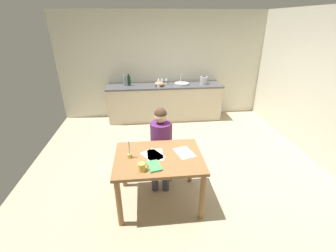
{
  "coord_description": "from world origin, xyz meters",
  "views": [
    {
      "loc": [
        -0.52,
        -3.31,
        2.38
      ],
      "look_at": [
        -0.17,
        -0.06,
        0.85
      ],
      "focal_mm": 24.46,
      "sensor_mm": 36.0,
      "label": 1
    }
  ],
  "objects_px": {
    "chair_at_table": "(161,147)",
    "wine_glass_back_left": "(159,79)",
    "mixing_bowl": "(159,84)",
    "teacup_on_counter": "(159,85)",
    "stovetop_kettle": "(204,80)",
    "wine_glass_near_sink": "(166,79)",
    "wine_glass_by_kettle": "(162,79)",
    "candlestick": "(130,153)",
    "dining_table": "(159,164)",
    "bottle_oil": "(125,80)",
    "book_magazine": "(154,166)",
    "person_seated": "(161,141)",
    "coffee_mug": "(142,167)",
    "bottle_vinegar": "(129,81)",
    "sink_unit": "(182,84)"
  },
  "relations": [
    {
      "from": "person_seated",
      "to": "wine_glass_by_kettle",
      "type": "height_order",
      "value": "person_seated"
    },
    {
      "from": "bottle_oil",
      "to": "book_magazine",
      "type": "bearing_deg",
      "value": -80.63
    },
    {
      "from": "wine_glass_near_sink",
      "to": "teacup_on_counter",
      "type": "xyz_separation_m",
      "value": [
        -0.22,
        -0.3,
        -0.06
      ]
    },
    {
      "from": "book_magazine",
      "to": "wine_glass_near_sink",
      "type": "distance_m",
      "value": 3.42
    },
    {
      "from": "coffee_mug",
      "to": "wine_glass_by_kettle",
      "type": "bearing_deg",
      "value": 81.23
    },
    {
      "from": "chair_at_table",
      "to": "stovetop_kettle",
      "type": "distance_m",
      "value": 2.69
    },
    {
      "from": "mixing_bowl",
      "to": "teacup_on_counter",
      "type": "bearing_deg",
      "value": -104.73
    },
    {
      "from": "book_magazine",
      "to": "chair_at_table",
      "type": "bearing_deg",
      "value": 66.12
    },
    {
      "from": "sink_unit",
      "to": "wine_glass_back_left",
      "type": "xyz_separation_m",
      "value": [
        -0.57,
        0.15,
        0.09
      ]
    },
    {
      "from": "book_magazine",
      "to": "bottle_vinegar",
      "type": "xyz_separation_m",
      "value": [
        -0.44,
        3.27,
        0.27
      ]
    },
    {
      "from": "sink_unit",
      "to": "mixing_bowl",
      "type": "relative_size",
      "value": 1.51
    },
    {
      "from": "book_magazine",
      "to": "stovetop_kettle",
      "type": "height_order",
      "value": "stovetop_kettle"
    },
    {
      "from": "candlestick",
      "to": "book_magazine",
      "type": "xyz_separation_m",
      "value": [
        0.3,
        -0.24,
        -0.06
      ]
    },
    {
      "from": "book_magazine",
      "to": "mixing_bowl",
      "type": "relative_size",
      "value": 0.96
    },
    {
      "from": "dining_table",
      "to": "bottle_oil",
      "type": "relative_size",
      "value": 3.83
    },
    {
      "from": "bottle_vinegar",
      "to": "wine_glass_near_sink",
      "type": "distance_m",
      "value": 0.94
    },
    {
      "from": "candlestick",
      "to": "person_seated",
      "type": "bearing_deg",
      "value": 49.13
    },
    {
      "from": "book_magazine",
      "to": "sink_unit",
      "type": "xyz_separation_m",
      "value": [
        0.86,
        3.22,
        0.17
      ]
    },
    {
      "from": "candlestick",
      "to": "mixing_bowl",
      "type": "bearing_deg",
      "value": 78.25
    },
    {
      "from": "dining_table",
      "to": "mixing_bowl",
      "type": "bearing_deg",
      "value": 85.53
    },
    {
      "from": "bottle_vinegar",
      "to": "wine_glass_near_sink",
      "type": "height_order",
      "value": "bottle_vinegar"
    },
    {
      "from": "bottle_oil",
      "to": "wine_glass_by_kettle",
      "type": "height_order",
      "value": "bottle_oil"
    },
    {
      "from": "wine_glass_near_sink",
      "to": "wine_glass_by_kettle",
      "type": "height_order",
      "value": "same"
    },
    {
      "from": "coffee_mug",
      "to": "wine_glass_back_left",
      "type": "bearing_deg",
      "value": 82.66
    },
    {
      "from": "sink_unit",
      "to": "mixing_bowl",
      "type": "height_order",
      "value": "sink_unit"
    },
    {
      "from": "chair_at_table",
      "to": "wine_glass_by_kettle",
      "type": "xyz_separation_m",
      "value": [
        0.23,
        2.47,
        0.52
      ]
    },
    {
      "from": "person_seated",
      "to": "book_magazine",
      "type": "relative_size",
      "value": 5.21
    },
    {
      "from": "bottle_vinegar",
      "to": "stovetop_kettle",
      "type": "distance_m",
      "value": 1.86
    },
    {
      "from": "chair_at_table",
      "to": "bottle_oil",
      "type": "relative_size",
      "value": 2.87
    },
    {
      "from": "book_magazine",
      "to": "mixing_bowl",
      "type": "height_order",
      "value": "mixing_bowl"
    },
    {
      "from": "bottle_oil",
      "to": "teacup_on_counter",
      "type": "height_order",
      "value": "bottle_oil"
    },
    {
      "from": "dining_table",
      "to": "book_magazine",
      "type": "xyz_separation_m",
      "value": [
        -0.07,
        -0.22,
        0.12
      ]
    },
    {
      "from": "dining_table",
      "to": "bottle_oil",
      "type": "bearing_deg",
      "value": 101.32
    },
    {
      "from": "chair_at_table",
      "to": "wine_glass_back_left",
      "type": "relative_size",
      "value": 5.62
    },
    {
      "from": "dining_table",
      "to": "bottle_oil",
      "type": "height_order",
      "value": "bottle_oil"
    },
    {
      "from": "candlestick",
      "to": "chair_at_table",
      "type": "bearing_deg",
      "value": 55.17
    },
    {
      "from": "candlestick",
      "to": "bottle_oil",
      "type": "relative_size",
      "value": 0.81
    },
    {
      "from": "mixing_bowl",
      "to": "wine_glass_by_kettle",
      "type": "xyz_separation_m",
      "value": [
        0.08,
        0.22,
        0.05
      ]
    },
    {
      "from": "chair_at_table",
      "to": "bottle_oil",
      "type": "distance_m",
      "value": 2.54
    },
    {
      "from": "stovetop_kettle",
      "to": "wine_glass_near_sink",
      "type": "relative_size",
      "value": 1.43
    },
    {
      "from": "chair_at_table",
      "to": "teacup_on_counter",
      "type": "distance_m",
      "value": 2.22
    },
    {
      "from": "dining_table",
      "to": "bottle_vinegar",
      "type": "relative_size",
      "value": 4.05
    },
    {
      "from": "wine_glass_by_kettle",
      "to": "candlestick",
      "type": "bearing_deg",
      "value": -102.4
    },
    {
      "from": "bottle_vinegar",
      "to": "mixing_bowl",
      "type": "height_order",
      "value": "bottle_vinegar"
    },
    {
      "from": "coffee_mug",
      "to": "mixing_bowl",
      "type": "bearing_deg",
      "value": 82.09
    },
    {
      "from": "person_seated",
      "to": "stovetop_kettle",
      "type": "relative_size",
      "value": 5.43
    },
    {
      "from": "candlestick",
      "to": "wine_glass_near_sink",
      "type": "relative_size",
      "value": 1.59
    },
    {
      "from": "dining_table",
      "to": "mixing_bowl",
      "type": "relative_size",
      "value": 4.85
    },
    {
      "from": "sink_unit",
      "to": "wine_glass_near_sink",
      "type": "xyz_separation_m",
      "value": [
        -0.37,
        0.15,
        0.09
      ]
    },
    {
      "from": "stovetop_kettle",
      "to": "dining_table",
      "type": "bearing_deg",
      "value": -114.28
    }
  ]
}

